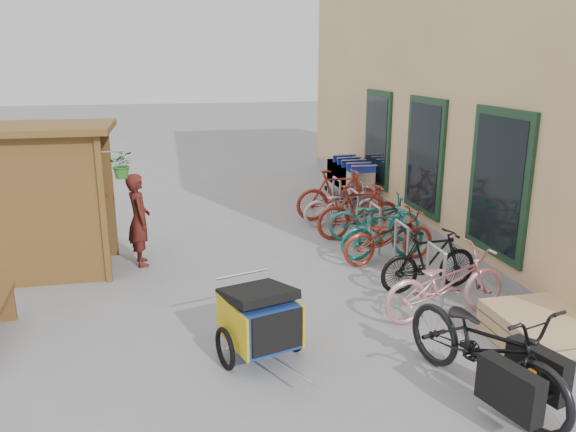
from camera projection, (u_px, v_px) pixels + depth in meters
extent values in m
plane|color=gray|center=(275.00, 319.00, 7.55)|extent=(80.00, 80.00, 0.00)
cube|color=#DFB880|center=(530.00, 53.00, 12.15)|extent=(6.00, 13.00, 7.00)
cube|color=gray|center=(395.00, 210.00, 12.47)|extent=(0.18, 13.00, 0.30)
cube|color=#16321F|center=(498.00, 183.00, 8.29)|extent=(0.06, 1.50, 2.20)
cube|color=black|center=(497.00, 184.00, 8.28)|extent=(0.02, 1.25, 1.95)
cube|color=#16321F|center=(424.00, 156.00, 10.64)|extent=(0.06, 1.50, 2.20)
cube|color=black|center=(423.00, 156.00, 10.64)|extent=(0.02, 1.25, 1.95)
cube|color=#16321F|center=(377.00, 139.00, 13.00)|extent=(0.06, 1.50, 2.20)
cube|color=black|center=(376.00, 139.00, 12.99)|extent=(0.02, 1.25, 1.95)
cube|color=brown|center=(103.00, 211.00, 8.52)|extent=(0.09, 0.09, 2.30)
cube|color=brown|center=(111.00, 192.00, 9.75)|extent=(0.09, 0.09, 2.30)
cube|color=brown|center=(41.00, 213.00, 8.37)|extent=(1.80, 0.05, 2.30)
cube|color=brown|center=(56.00, 195.00, 9.54)|extent=(1.80, 0.05, 2.30)
cube|color=brown|center=(40.00, 128.00, 8.64)|extent=(2.15, 1.65, 0.10)
cube|color=brown|center=(37.00, 219.00, 8.98)|extent=(1.30, 1.15, 0.04)
cube|color=brown|center=(33.00, 183.00, 8.82)|extent=(1.30, 1.15, 0.04)
cylinder|color=#A5A8AD|center=(111.00, 152.00, 8.32)|extent=(0.36, 0.02, 0.02)
imported|color=#2E6623|center=(122.00, 164.00, 8.40)|extent=(0.38, 0.33, 0.42)
cylinder|color=#A5A8AD|center=(443.00, 283.00, 7.66)|extent=(0.05, 0.05, 0.84)
cylinder|color=#A5A8AD|center=(427.00, 270.00, 8.13)|extent=(0.05, 0.05, 0.84)
cylinder|color=#A5A8AD|center=(437.00, 248.00, 7.78)|extent=(0.05, 0.50, 0.05)
cylinder|color=#A5A8AD|center=(407.00, 254.00, 8.79)|extent=(0.05, 0.05, 0.84)
cylinder|color=#A5A8AD|center=(395.00, 245.00, 9.26)|extent=(0.05, 0.05, 0.84)
cylinder|color=#A5A8AD|center=(403.00, 224.00, 8.92)|extent=(0.05, 0.50, 0.05)
cylinder|color=#A5A8AD|center=(380.00, 232.00, 9.92)|extent=(0.05, 0.05, 0.84)
cylinder|color=#A5A8AD|center=(370.00, 224.00, 10.39)|extent=(0.05, 0.05, 0.84)
cylinder|color=#A5A8AD|center=(376.00, 206.00, 10.05)|extent=(0.05, 0.50, 0.05)
cylinder|color=#A5A8AD|center=(358.00, 215.00, 11.05)|extent=(0.05, 0.05, 0.84)
cylinder|color=#A5A8AD|center=(350.00, 208.00, 11.53)|extent=(0.05, 0.05, 0.84)
cylinder|color=#A5A8AD|center=(354.00, 191.00, 11.18)|extent=(0.05, 0.50, 0.05)
cylinder|color=#A5A8AD|center=(340.00, 200.00, 12.18)|extent=(0.05, 0.05, 0.84)
cylinder|color=#A5A8AD|center=(333.00, 195.00, 12.66)|extent=(0.05, 0.05, 0.84)
cylinder|color=#A5A8AD|center=(337.00, 179.00, 12.31)|extent=(0.05, 0.50, 0.05)
cube|color=tan|center=(539.00, 341.00, 6.81)|extent=(1.00, 1.20, 0.12)
cube|color=tan|center=(540.00, 330.00, 6.77)|extent=(1.00, 1.20, 0.12)
cube|color=tan|center=(541.00, 320.00, 6.74)|extent=(1.00, 1.20, 0.12)
cube|color=silver|center=(357.00, 181.00, 13.16)|extent=(0.58, 0.89, 0.54)
cube|color=#18299D|center=(364.00, 169.00, 12.63)|extent=(0.58, 0.04, 0.19)
cylinder|color=silver|center=(364.00, 166.00, 12.59)|extent=(0.61, 0.04, 0.04)
cylinder|color=black|center=(352.00, 208.00, 12.92)|extent=(0.04, 0.13, 0.13)
cube|color=silver|center=(352.00, 178.00, 13.50)|extent=(0.58, 0.89, 0.54)
cube|color=#18299D|center=(359.00, 166.00, 12.98)|extent=(0.58, 0.04, 0.19)
cylinder|color=silver|center=(359.00, 163.00, 12.93)|extent=(0.61, 0.04, 0.04)
cylinder|color=black|center=(347.00, 205.00, 13.26)|extent=(0.04, 0.13, 0.13)
cube|color=silver|center=(347.00, 175.00, 13.85)|extent=(0.58, 0.89, 0.54)
cube|color=#18299D|center=(353.00, 163.00, 13.33)|extent=(0.58, 0.04, 0.19)
cylinder|color=silver|center=(354.00, 160.00, 13.28)|extent=(0.61, 0.04, 0.04)
cylinder|color=black|center=(342.00, 201.00, 13.61)|extent=(0.04, 0.13, 0.13)
cube|color=silver|center=(343.00, 172.00, 14.19)|extent=(0.58, 0.89, 0.54)
cube|color=#18299D|center=(349.00, 161.00, 13.67)|extent=(0.58, 0.04, 0.19)
cylinder|color=silver|center=(349.00, 158.00, 13.62)|extent=(0.61, 0.04, 0.04)
cylinder|color=black|center=(338.00, 197.00, 13.95)|extent=(0.04, 0.13, 0.13)
cube|color=silver|center=(339.00, 169.00, 14.54)|extent=(0.58, 0.89, 0.54)
cube|color=#18299D|center=(344.00, 158.00, 14.02)|extent=(0.58, 0.04, 0.19)
cylinder|color=silver|center=(345.00, 155.00, 13.97)|extent=(0.61, 0.04, 0.04)
cylinder|color=black|center=(334.00, 194.00, 14.30)|extent=(0.04, 0.13, 0.13)
cube|color=navy|center=(260.00, 319.00, 6.44)|extent=(0.86, 1.00, 0.50)
cube|color=gold|center=(232.00, 326.00, 6.28)|extent=(0.28, 0.82, 0.50)
cube|color=gold|center=(286.00, 313.00, 6.60)|extent=(0.28, 0.82, 0.50)
cube|color=black|center=(278.00, 333.00, 6.05)|extent=(0.59, 0.20, 0.46)
cube|color=black|center=(257.00, 293.00, 6.40)|extent=(0.91, 0.98, 0.24)
torus|color=black|center=(225.00, 349.00, 6.31)|extent=(0.20, 0.49, 0.49)
torus|color=black|center=(293.00, 331.00, 6.71)|extent=(0.20, 0.49, 0.49)
cylinder|color=#B7B7BC|center=(290.00, 369.00, 5.89)|extent=(0.24, 0.70, 0.03)
cylinder|color=#B7B7BC|center=(242.00, 274.00, 6.73)|extent=(0.66, 0.23, 0.03)
imported|color=black|center=(484.00, 346.00, 5.70)|extent=(1.30, 2.25, 1.12)
cube|color=black|center=(509.00, 389.00, 5.15)|extent=(0.35, 0.67, 0.45)
cube|color=black|center=(537.00, 370.00, 5.46)|extent=(0.35, 0.67, 0.45)
cube|color=orange|center=(524.00, 374.00, 5.29)|extent=(0.17, 0.21, 0.12)
imported|color=maroon|center=(139.00, 220.00, 9.37)|extent=(0.48, 0.63, 1.57)
imported|color=pink|center=(446.00, 283.00, 7.49)|extent=(1.93, 0.91, 0.98)
imported|color=black|center=(429.00, 261.00, 8.37)|extent=(1.61, 0.57, 0.95)
imported|color=maroon|center=(389.00, 237.00, 9.56)|extent=(1.80, 0.88, 0.91)
imported|color=#1E786F|center=(383.00, 233.00, 9.73)|extent=(1.56, 0.49, 0.93)
imported|color=#1E786F|center=(374.00, 218.00, 10.70)|extent=(1.82, 0.96, 0.91)
imported|color=maroon|center=(359.00, 211.00, 10.88)|extent=(1.82, 0.71, 1.07)
imported|color=#B4B4B9|center=(343.00, 205.00, 11.69)|extent=(1.70, 0.64, 0.88)
imported|color=maroon|center=(338.00, 195.00, 12.12)|extent=(1.85, 0.55, 1.11)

